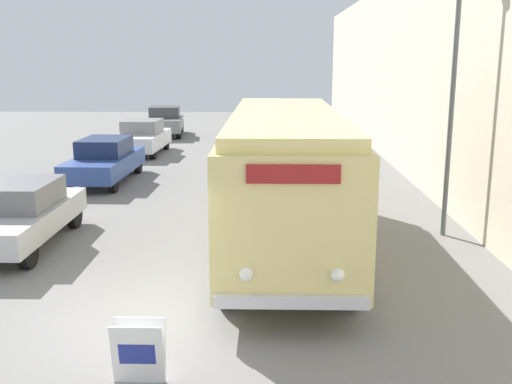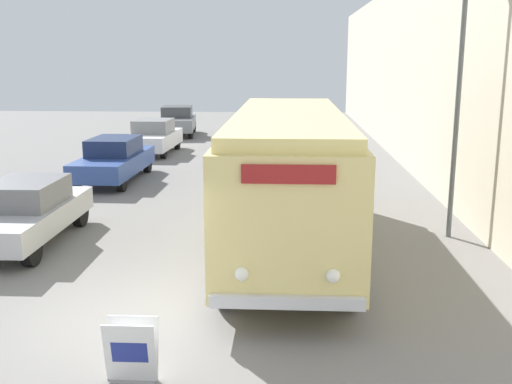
{
  "view_description": "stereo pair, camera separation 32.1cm",
  "coord_description": "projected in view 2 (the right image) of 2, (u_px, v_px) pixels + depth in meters",
  "views": [
    {
      "loc": [
        2.26,
        -9.09,
        4.26
      ],
      "look_at": [
        2.0,
        1.85,
        1.82
      ],
      "focal_mm": 42.0,
      "sensor_mm": 36.0,
      "label": 1
    },
    {
      "loc": [
        2.59,
        -9.08,
        4.26
      ],
      "look_at": [
        2.0,
        1.85,
        1.82
      ],
      "focal_mm": 42.0,
      "sensor_mm": 36.0,
      "label": 2
    }
  ],
  "objects": [
    {
      "name": "parked_car_distant",
      "position": [
        177.0,
        121.0,
        33.9
      ],
      "size": [
        2.35,
        4.45,
        1.64
      ],
      "rotation": [
        0.0,
        0.0,
        0.1
      ],
      "color": "black",
      "rests_on": "ground_plane"
    },
    {
      "name": "parked_car_mid",
      "position": [
        114.0,
        159.0,
        21.23
      ],
      "size": [
        1.88,
        4.81,
        1.53
      ],
      "rotation": [
        0.0,
        0.0,
        -0.02
      ],
      "color": "black",
      "rests_on": "ground_plane"
    },
    {
      "name": "ground_plane",
      "position": [
        130.0,
        322.0,
        9.91
      ],
      "size": [
        80.0,
        80.0,
        0.0
      ],
      "primitive_type": "plane",
      "color": "slate"
    },
    {
      "name": "sign_board",
      "position": [
        131.0,
        352.0,
        8.02
      ],
      "size": [
        0.7,
        0.33,
        0.87
      ],
      "color": "gray",
      "rests_on": "ground_plane"
    },
    {
      "name": "streetlamp",
      "position": [
        461.0,
        60.0,
        13.75
      ],
      "size": [
        0.36,
        0.36,
        6.56
      ],
      "color": "#595E60",
      "rests_on": "ground_plane"
    },
    {
      "name": "parked_car_near",
      "position": [
        26.0,
        212.0,
        14.0
      ],
      "size": [
        1.8,
        4.48,
        1.49
      ],
      "rotation": [
        0.0,
        0.0,
        0.01
      ],
      "color": "black",
      "rests_on": "ground_plane"
    },
    {
      "name": "parked_car_far",
      "position": [
        153.0,
        137.0,
        27.42
      ],
      "size": [
        1.99,
        4.29,
        1.55
      ],
      "rotation": [
        0.0,
        0.0,
        -0.03
      ],
      "color": "black",
      "rests_on": "ground_plane"
    },
    {
      "name": "vintage_bus",
      "position": [
        288.0,
        171.0,
        13.5
      ],
      "size": [
        2.5,
        9.63,
        3.11
      ],
      "color": "black",
      "rests_on": "ground_plane"
    },
    {
      "name": "building_wall_right",
      "position": [
        445.0,
        76.0,
        18.46
      ],
      "size": [
        0.3,
        60.0,
        7.48
      ],
      "color": "beige",
      "rests_on": "ground_plane"
    }
  ]
}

